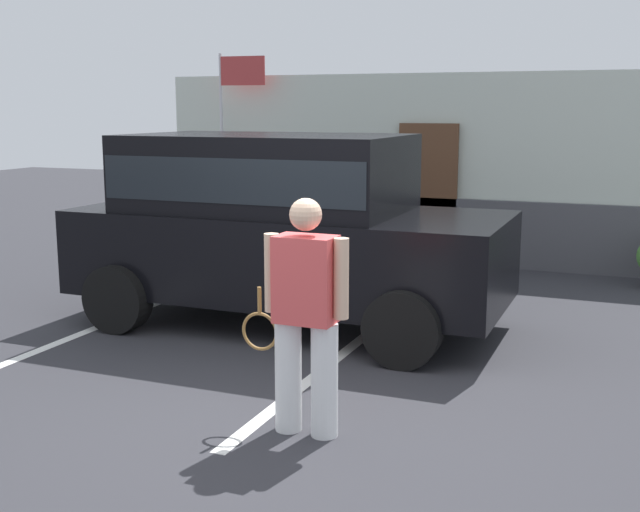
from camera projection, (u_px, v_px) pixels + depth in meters
ground_plane at (263, 418)px, 6.10m from camera, size 40.00×40.00×0.00m
parking_stripe_0 at (90, 330)px, 8.50m from camera, size 0.12×4.40×0.01m
parking_stripe_1 at (334, 361)px, 7.47m from camera, size 0.12×4.40×0.01m
house_frontage at (460, 175)px, 12.02m from camera, size 9.71×0.40×2.84m
parked_suv at (280, 220)px, 8.57m from camera, size 4.60×2.17×2.05m
tennis_player_man at (305, 314)px, 5.67m from camera, size 0.89×0.27×1.72m
flag_pole at (232, 116)px, 12.83m from camera, size 0.80×0.07×3.18m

